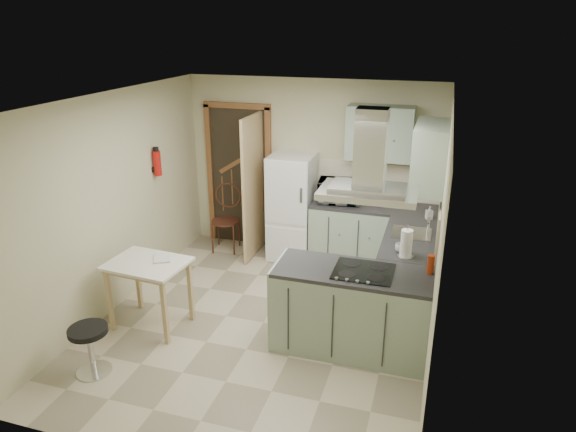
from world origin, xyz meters
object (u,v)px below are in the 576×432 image
(fridge, at_px, (292,207))
(extractor_hood, at_px, (368,193))
(bentwood_chair, at_px, (225,221))
(stool, at_px, (91,350))
(peninsula, at_px, (351,310))
(microwave, at_px, (339,191))
(drop_leaf_table, at_px, (151,294))

(fridge, relative_size, extractor_hood, 1.67)
(bentwood_chair, distance_m, stool, 3.03)
(peninsula, relative_size, microwave, 2.78)
(fridge, distance_m, bentwood_chair, 1.04)
(stool, bearing_deg, peninsula, 25.91)
(microwave, bearing_deg, extractor_hood, -79.22)
(extractor_hood, height_order, drop_leaf_table, extractor_hood)
(microwave, bearing_deg, fridge, 171.26)
(drop_leaf_table, bearing_deg, bentwood_chair, 95.09)
(extractor_hood, bearing_deg, stool, -155.03)
(peninsula, distance_m, drop_leaf_table, 2.21)
(fridge, height_order, drop_leaf_table, fridge)
(extractor_hood, distance_m, drop_leaf_table, 2.67)
(drop_leaf_table, distance_m, microwave, 2.81)
(microwave, bearing_deg, stool, -127.31)
(fridge, relative_size, drop_leaf_table, 1.81)
(peninsula, relative_size, drop_leaf_table, 1.87)
(drop_leaf_table, height_order, bentwood_chair, bentwood_chair)
(peninsula, height_order, drop_leaf_table, peninsula)
(fridge, distance_m, drop_leaf_table, 2.43)
(extractor_hood, xyz_separation_m, stool, (-2.42, -1.13, -1.47))
(drop_leaf_table, xyz_separation_m, bentwood_chair, (-0.02, 2.12, 0.07))
(fridge, relative_size, stool, 3.00)
(fridge, bearing_deg, stool, -109.38)
(fridge, bearing_deg, extractor_hood, -56.21)
(drop_leaf_table, bearing_deg, microwave, 57.50)
(fridge, bearing_deg, bentwood_chair, -175.33)
(stool, xyz_separation_m, microwave, (1.76, 3.09, 0.80))
(drop_leaf_table, bearing_deg, peninsula, 10.14)
(drop_leaf_table, relative_size, bentwood_chair, 0.91)
(extractor_hood, relative_size, drop_leaf_table, 1.09)
(peninsula, distance_m, extractor_hood, 1.27)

